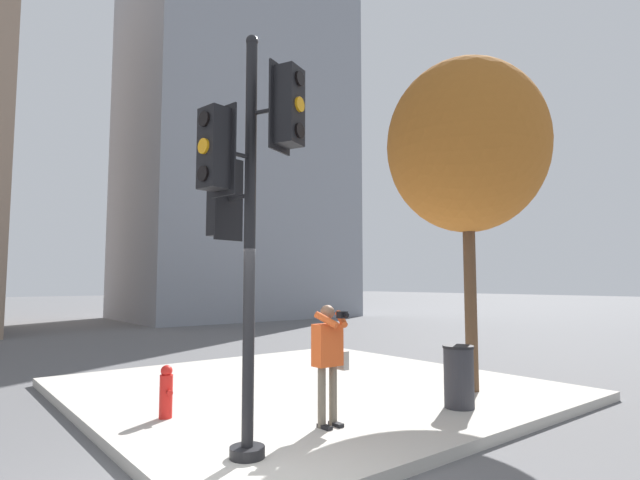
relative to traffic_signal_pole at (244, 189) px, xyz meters
name	(u,v)px	position (x,y,z in m)	size (l,w,h in m)	color
sidewalk_corner	(307,389)	(3.03, 2.78, -3.10)	(8.00, 8.00, 0.16)	#BCB7AD
traffic_signal_pole	(244,189)	(0.00, 0.00, 0.00)	(1.08, 1.34, 4.91)	black
person_photographer	(329,354)	(1.58, 0.37, -2.05)	(0.58, 0.54, 1.64)	black
street_tree	(467,146)	(5.02, 0.46, 1.47)	(2.97, 2.97, 6.15)	brown
fire_hydrant	(166,392)	(0.00, 2.16, -2.65)	(0.19, 0.25, 0.75)	red
trash_bin	(459,376)	(3.81, -0.12, -2.54)	(0.49, 0.49, 0.96)	#2D2D33
building_right	(239,139)	(12.30, 22.19, 7.92)	(13.38, 8.73, 22.17)	gray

